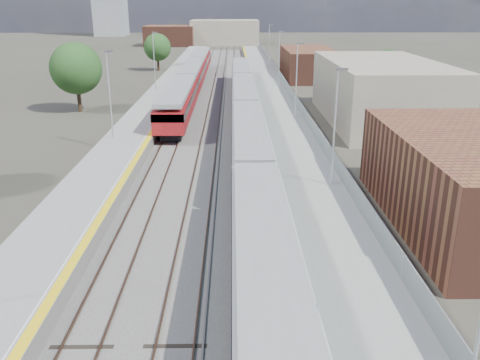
{
  "coord_description": "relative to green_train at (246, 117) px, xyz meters",
  "views": [
    {
      "loc": [
        0.21,
        -9.02,
        12.29
      ],
      "look_at": [
        0.63,
        19.59,
        2.2
      ],
      "focal_mm": 38.0,
      "sensor_mm": 36.0,
      "label": 1
    }
  ],
  "objects": [
    {
      "name": "buildings",
      "position": [
        -19.62,
        101.0,
        8.58
      ],
      "size": [
        72.0,
        185.5,
        40.0
      ],
      "color": "brown",
      "rests_on": "ground"
    },
    {
      "name": "ground",
      "position": [
        -1.5,
        12.4,
        -2.13
      ],
      "size": [
        320.0,
        320.0,
        0.0
      ],
      "primitive_type": "plane",
      "color": "#47443A",
      "rests_on": "ground"
    },
    {
      "name": "tracks",
      "position": [
        -3.15,
        16.58,
        -2.02
      ],
      "size": [
        8.96,
        160.0,
        0.17
      ],
      "color": "#4C3323",
      "rests_on": "ground"
    },
    {
      "name": "platform_left",
      "position": [
        -10.55,
        14.89,
        -1.61
      ],
      "size": [
        4.3,
        155.0,
        8.52
      ],
      "color": "slate",
      "rests_on": "ground"
    },
    {
      "name": "ballast_bed",
      "position": [
        -3.75,
        14.9,
        -2.1
      ],
      "size": [
        10.5,
        155.0,
        0.06
      ],
      "primitive_type": "cube",
      "color": "#565451",
      "rests_on": "ground"
    },
    {
      "name": "tree_d",
      "position": [
        22.89,
        33.7,
        1.23
      ],
      "size": [
        3.94,
        3.94,
        5.34
      ],
      "color": "#382619",
      "rests_on": "ground"
    },
    {
      "name": "red_train",
      "position": [
        -7.0,
        26.77,
        0.06
      ],
      "size": [
        2.94,
        59.56,
        3.71
      ],
      "color": "black",
      "rests_on": "ground"
    },
    {
      "name": "tree_b",
      "position": [
        -19.23,
        12.68,
        2.9
      ],
      "size": [
        5.89,
        5.89,
        7.98
      ],
      "color": "#382619",
      "rests_on": "ground"
    },
    {
      "name": "tree_c",
      "position": [
        -15.15,
        50.04,
        2.14
      ],
      "size": [
        5.0,
        5.0,
        6.77
      ],
      "color": "#382619",
      "rests_on": "ground"
    },
    {
      "name": "platform_right",
      "position": [
        3.78,
        14.89,
        -1.59
      ],
      "size": [
        4.7,
        155.0,
        8.52
      ],
      "color": "slate",
      "rests_on": "ground"
    },
    {
      "name": "green_train",
      "position": [
        0.0,
        0.0,
        0.0
      ],
      "size": [
        2.75,
        76.48,
        3.02
      ],
      "color": "black",
      "rests_on": "ground"
    }
  ]
}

